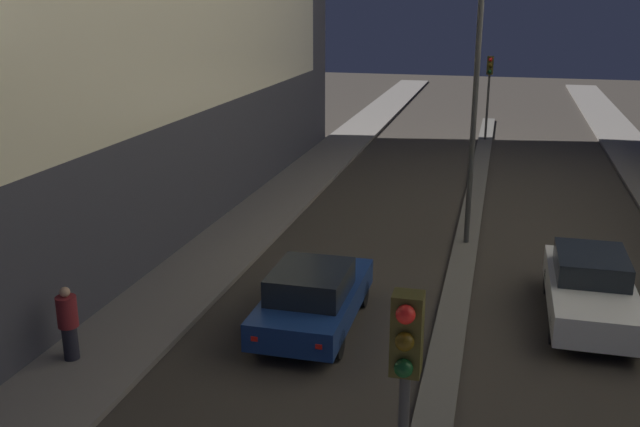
{
  "coord_description": "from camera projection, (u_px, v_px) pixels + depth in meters",
  "views": [
    {
      "loc": [
        0.79,
        -3.38,
        7.24
      ],
      "look_at": [
        -3.78,
        14.37,
        1.63
      ],
      "focal_mm": 40.0,
      "sensor_mm": 36.0,
      "label": 1
    }
  ],
  "objects": [
    {
      "name": "pedestrian_on_left_sidewalk",
      "position": [
        68.0,
        322.0,
        14.35
      ],
      "size": [
        0.41,
        0.41,
        1.58
      ],
      "color": "black",
      "rests_on": "sidewalk_left"
    },
    {
      "name": "street_lamp",
      "position": [
        479.0,
        44.0,
        19.78
      ],
      "size": [
        0.49,
        0.49,
        8.98
      ],
      "color": "#383838",
      "rests_on": "median_strip"
    },
    {
      "name": "car_right_lane",
      "position": [
        590.0,
        288.0,
        16.44
      ],
      "size": [
        1.84,
        4.58,
        1.54
      ],
      "color": "silver",
      "rests_on": "ground"
    },
    {
      "name": "car_left_lane",
      "position": [
        313.0,
        297.0,
        16.02
      ],
      "size": [
        1.91,
        4.35,
        1.52
      ],
      "color": "navy",
      "rests_on": "ground"
    },
    {
      "name": "median_strip",
      "position": [
        472.0,
        211.0,
        24.76
      ],
      "size": [
        0.71,
        39.77,
        0.13
      ],
      "color": "#56544F",
      "rests_on": "ground"
    },
    {
      "name": "traffic_light_mid",
      "position": [
        489.0,
        79.0,
        35.91
      ],
      "size": [
        0.32,
        0.42,
        4.22
      ],
      "color": "#383838",
      "rests_on": "median_strip"
    },
    {
      "name": "traffic_light_near",
      "position": [
        404.0,
        392.0,
        7.51
      ],
      "size": [
        0.32,
        0.42,
        4.22
      ],
      "color": "#383838",
      "rests_on": "median_strip"
    }
  ]
}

